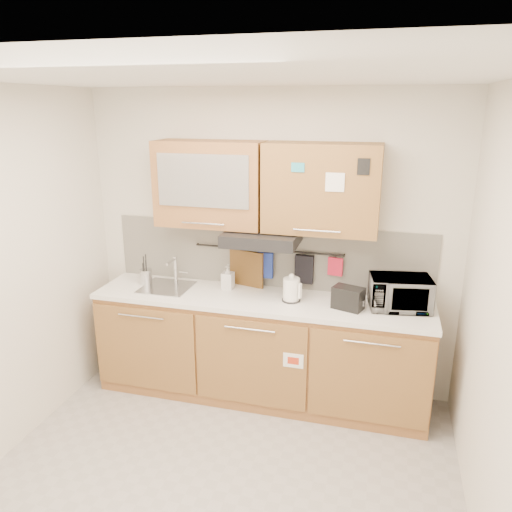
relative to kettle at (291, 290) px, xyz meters
The scene contains 20 objects.
floor 1.58m from the kettle, 102.56° to the right, with size 3.20×3.20×0.00m, color #9E9993.
ceiling 2.00m from the kettle, 102.56° to the right, with size 3.20×3.20×0.00m, color white.
wall_back 0.50m from the kettle, 130.14° to the left, with size 3.20×3.20×0.00m, color silver.
wall_right 1.81m from the kettle, 41.62° to the right, with size 3.00×3.00×0.00m, color silver.
base_cabinet 0.66m from the kettle, behind, with size 2.80×0.64×0.88m.
countertop 0.29m from the kettle, behind, with size 2.82×0.62×0.04m, color white.
backsplash 0.44m from the kettle, 131.25° to the left, with size 2.80×0.02×0.56m, color silver.
upper_cabinets 0.87m from the kettle, 153.12° to the left, with size 1.82×0.37×0.70m.
range_hood 0.49m from the kettle, 166.50° to the left, with size 0.60×0.46×0.10m, color black.
sink 1.12m from the kettle, behind, with size 0.42×0.40×0.26m.
utensil_rail 0.45m from the kettle, 135.10° to the left, with size 0.02×0.02×1.30m, color black.
utensil_crock 1.33m from the kettle, behind, with size 0.12×0.12×0.27m.
kettle is the anchor object (origin of this frame).
toaster 0.46m from the kettle, ahead, with size 0.27×0.21×0.18m.
microwave 0.85m from the kettle, ahead, with size 0.46×0.31×0.26m, color #999999.
soap_bottle 0.61m from the kettle, 166.47° to the left, with size 0.10×0.10×0.21m, color #999999.
cutting_board 0.52m from the kettle, 151.23° to the left, with size 0.33×0.02×0.40m, color brown.
oven_mitt 0.39m from the kettle, 138.67° to the left, with size 0.14×0.03×0.23m, color navy.
dark_pouch 0.28m from the kettle, 76.67° to the left, with size 0.16×0.04×0.25m, color black.
pot_holder 0.43m from the kettle, 37.81° to the left, with size 0.13×0.02×0.15m, color red.
Camera 1 is at (0.97, -2.55, 2.46)m, focal length 35.00 mm.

